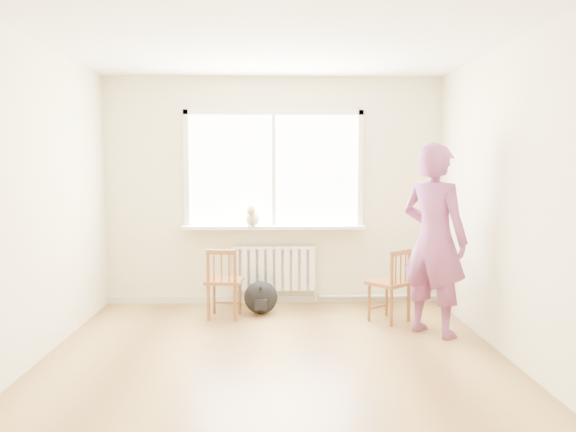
{
  "coord_description": "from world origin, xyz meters",
  "views": [
    {
      "loc": [
        -0.02,
        -4.46,
        1.64
      ],
      "look_at": [
        0.14,
        1.2,
        1.14
      ],
      "focal_mm": 35.0,
      "sensor_mm": 36.0,
      "label": 1
    }
  ],
  "objects": [
    {
      "name": "floor",
      "position": [
        0.0,
        0.0,
        0.0
      ],
      "size": [
        4.5,
        4.5,
        0.0
      ],
      "primitive_type": "plane",
      "color": "#A78044",
      "rests_on": "ground"
    },
    {
      "name": "ceiling",
      "position": [
        0.0,
        0.0,
        2.7
      ],
      "size": [
        4.5,
        4.5,
        0.0
      ],
      "primitive_type": "plane",
      "rotation": [
        3.14,
        0.0,
        0.0
      ],
      "color": "white",
      "rests_on": "back_wall"
    },
    {
      "name": "back_wall",
      "position": [
        0.0,
        2.25,
        1.35
      ],
      "size": [
        4.0,
        0.01,
        2.7
      ],
      "primitive_type": "cube",
      "color": "beige",
      "rests_on": "ground"
    },
    {
      "name": "window",
      "position": [
        0.0,
        2.22,
        1.66
      ],
      "size": [
        2.12,
        0.05,
        1.42
      ],
      "color": "white",
      "rests_on": "back_wall"
    },
    {
      "name": "windowsill",
      "position": [
        0.0,
        2.14,
        0.93
      ],
      "size": [
        2.15,
        0.22,
        0.04
      ],
      "primitive_type": "cube",
      "color": "white",
      "rests_on": "back_wall"
    },
    {
      "name": "radiator",
      "position": [
        0.0,
        2.16,
        0.44
      ],
      "size": [
        1.0,
        0.12,
        0.55
      ],
      "color": "white",
      "rests_on": "back_wall"
    },
    {
      "name": "heating_pipe",
      "position": [
        1.25,
        2.19,
        0.08
      ],
      "size": [
        1.4,
        0.04,
        0.04
      ],
      "primitive_type": "cylinder",
      "rotation": [
        0.0,
        1.57,
        0.0
      ],
      "color": "silver",
      "rests_on": "back_wall"
    },
    {
      "name": "baseboard",
      "position": [
        0.0,
        2.23,
        0.04
      ],
      "size": [
        4.0,
        0.03,
        0.08
      ],
      "primitive_type": "cube",
      "color": "beige",
      "rests_on": "ground"
    },
    {
      "name": "chair_left",
      "position": [
        -0.55,
        1.53,
        0.39
      ],
      "size": [
        0.42,
        0.4,
        0.77
      ],
      "rotation": [
        0.0,
        0.0,
        3.03
      ],
      "color": "brown",
      "rests_on": "floor"
    },
    {
      "name": "chair_right",
      "position": [
        1.25,
        1.34,
        0.4
      ],
      "size": [
        0.53,
        0.53,
        0.78
      ],
      "rotation": [
        0.0,
        0.0,
        3.84
      ],
      "color": "brown",
      "rests_on": "floor"
    },
    {
      "name": "person",
      "position": [
        1.55,
        0.9,
        0.93
      ],
      "size": [
        0.79,
        0.8,
        1.87
      ],
      "primitive_type": "imported",
      "rotation": [
        0.0,
        0.0,
        2.32
      ],
      "color": "#BD3F48",
      "rests_on": "floor"
    },
    {
      "name": "cat",
      "position": [
        -0.25,
        2.05,
        1.06
      ],
      "size": [
        0.2,
        0.4,
        0.27
      ],
      "rotation": [
        0.0,
        0.0,
        -0.09
      ],
      "color": "beige",
      "rests_on": "windowsill"
    },
    {
      "name": "backpack",
      "position": [
        -0.15,
        1.71,
        0.19
      ],
      "size": [
        0.44,
        0.38,
        0.37
      ],
      "primitive_type": "ellipsoid",
      "rotation": [
        0.0,
        0.0,
        0.33
      ],
      "color": "black",
      "rests_on": "floor"
    }
  ]
}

